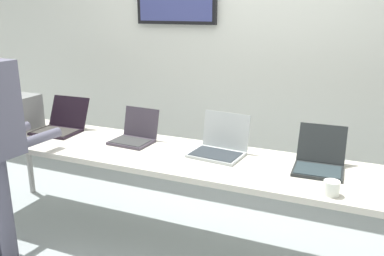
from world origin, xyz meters
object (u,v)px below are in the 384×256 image
laptop_station_2 (220,145)px  laptop_station_3 (319,160)px  coffee_mug (331,188)px  laptop_station_1 (135,134)px  equipment_box (16,111)px  laptop_station_0 (61,124)px  workbench (187,161)px

laptop_station_2 → laptop_station_3: bearing=-0.4°
coffee_mug → laptop_station_1: bearing=165.8°
equipment_box → laptop_station_1: bearing=3.6°
equipment_box → laptop_station_0: 0.43m
laptop_station_1 → coffee_mug: 1.53m
workbench → coffee_mug: 1.02m
laptop_station_0 → laptop_station_2: bearing=0.3°
equipment_box → coffee_mug: bearing=-6.6°
workbench → laptop_station_2: 0.26m
laptop_station_3 → laptop_station_1: bearing=179.8°
workbench → laptop_station_2: bearing=31.6°
laptop_station_0 → coffee_mug: size_ratio=4.34×
laptop_station_1 → coffee_mug: (1.48, -0.37, -0.02)m
workbench → laptop_station_0: size_ratio=9.47×
equipment_box → coffee_mug: equipment_box is taller
workbench → laptop_station_2: size_ratio=9.65×
workbench → laptop_station_3: size_ratio=9.40×
equipment_box → laptop_station_3: equipment_box is taller
laptop_station_1 → laptop_station_3: 1.37m
workbench → laptop_station_0: bearing=174.4°
workbench → laptop_station_1: laptop_station_1 is taller
laptop_station_1 → laptop_station_3: (1.37, -0.00, 0.00)m
laptop_station_2 → coffee_mug: 0.87m
laptop_station_2 → laptop_station_0: bearing=-179.7°
equipment_box → laptop_station_3: 2.50m
laptop_station_2 → equipment_box: bearing=-177.7°
equipment_box → laptop_station_2: equipment_box is taller
laptop_station_2 → laptop_station_3: size_ratio=0.97×
laptop_station_0 → laptop_station_2: laptop_station_2 is taller
laptop_station_0 → laptop_station_1: (0.71, 0.01, -0.00)m
laptop_station_0 → laptop_station_2: 1.40m
laptop_station_1 → coffee_mug: bearing=-14.2°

